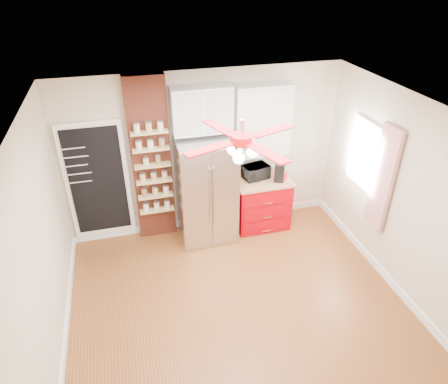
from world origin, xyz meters
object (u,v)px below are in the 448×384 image
object	(u,v)px
ceiling_fan	(242,140)
canister_left	(282,177)
red_cabinet	(261,203)
coffee_maker	(279,172)
toaster_oven	(256,172)
fridge	(206,190)
pantry_jar_oats	(146,161)

from	to	relation	value
ceiling_fan	canister_left	distance (m)	2.44
red_cabinet	ceiling_fan	xyz separation A→B (m)	(-0.92, -1.68, 1.97)
coffee_maker	canister_left	size ratio (longest dim) A/B	2.00
ceiling_fan	toaster_oven	size ratio (longest dim) A/B	3.35
fridge	ceiling_fan	size ratio (longest dim) A/B	1.25
toaster_oven	canister_left	xyz separation A→B (m)	(0.38, -0.22, -0.04)
fridge	ceiling_fan	bearing A→B (deg)	-88.24
red_cabinet	ceiling_fan	world-z (taller)	ceiling_fan
toaster_oven	coffee_maker	size ratio (longest dim) A/B	1.35
coffee_maker	canister_left	bearing A→B (deg)	-30.52
fridge	coffee_maker	xyz separation A→B (m)	(1.22, -0.03, 0.18)
fridge	toaster_oven	distance (m)	0.90
fridge	canister_left	size ratio (longest dim) A/B	11.35
fridge	red_cabinet	distance (m)	1.06
ceiling_fan	toaster_oven	xyz separation A→B (m)	(0.83, 1.77, -1.41)
red_cabinet	canister_left	xyz separation A→B (m)	(0.29, -0.13, 0.52)
red_cabinet	coffee_maker	bearing A→B (deg)	-17.61
ceiling_fan	coffee_maker	distance (m)	2.41
toaster_oven	coffee_maker	world-z (taller)	coffee_maker
toaster_oven	ceiling_fan	bearing A→B (deg)	-129.40
red_cabinet	canister_left	world-z (taller)	canister_left
ceiling_fan	canister_left	size ratio (longest dim) A/B	9.08
pantry_jar_oats	canister_left	bearing A→B (deg)	-6.30
ceiling_fan	pantry_jar_oats	world-z (taller)	ceiling_fan
fridge	toaster_oven	bearing A→B (deg)	9.10
red_cabinet	pantry_jar_oats	size ratio (longest dim) A/B	7.89
red_cabinet	pantry_jar_oats	xyz separation A→B (m)	(-1.86, 0.10, 0.98)
canister_left	pantry_jar_oats	xyz separation A→B (m)	(-2.15, 0.24, 0.45)
red_cabinet	pantry_jar_oats	bearing A→B (deg)	176.78
canister_left	ceiling_fan	bearing A→B (deg)	-128.05
fridge	canister_left	xyz separation A→B (m)	(1.26, -0.08, 0.10)
canister_left	toaster_oven	bearing A→B (deg)	149.81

